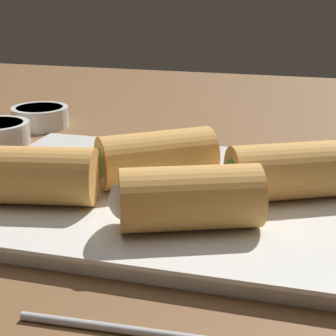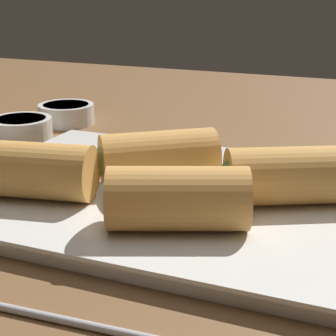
# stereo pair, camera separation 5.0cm
# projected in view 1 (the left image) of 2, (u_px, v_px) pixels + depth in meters

# --- Properties ---
(table_surface) EXTENTS (1.80, 1.40, 0.02)m
(table_surface) POSITION_uv_depth(u_px,v_px,m) (141.00, 219.00, 0.47)
(table_surface) COLOR brown
(table_surface) RESTS_ON ground
(serving_plate) EXTENTS (0.35, 0.27, 0.01)m
(serving_plate) POSITION_uv_depth(u_px,v_px,m) (168.00, 197.00, 0.47)
(serving_plate) COLOR silver
(serving_plate) RESTS_ON table_surface
(roll_front_left) EXTENTS (0.11, 0.06, 0.05)m
(roll_front_left) POSITION_uv_depth(u_px,v_px,m) (26.00, 175.00, 0.43)
(roll_front_left) COLOR #D19347
(roll_front_left) RESTS_ON serving_plate
(roll_front_right) EXTENTS (0.11, 0.08, 0.05)m
(roll_front_right) POSITION_uv_depth(u_px,v_px,m) (184.00, 198.00, 0.39)
(roll_front_right) COLOR #D19347
(roll_front_right) RESTS_ON serving_plate
(roll_back_left) EXTENTS (0.11, 0.08, 0.05)m
(roll_back_left) POSITION_uv_depth(u_px,v_px,m) (286.00, 171.00, 0.44)
(roll_back_left) COLOR #D19347
(roll_back_left) RESTS_ON serving_plate
(roll_back_right) EXTENTS (0.11, 0.09, 0.05)m
(roll_back_right) POSITION_uv_depth(u_px,v_px,m) (151.00, 158.00, 0.47)
(roll_back_right) COLOR #D19347
(roll_back_right) RESTS_ON serving_plate
(dipping_bowl_far) EXTENTS (0.07, 0.07, 0.03)m
(dipping_bowl_far) POSITION_uv_depth(u_px,v_px,m) (40.00, 116.00, 0.72)
(dipping_bowl_far) COLOR silver
(dipping_bowl_far) RESTS_ON table_surface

